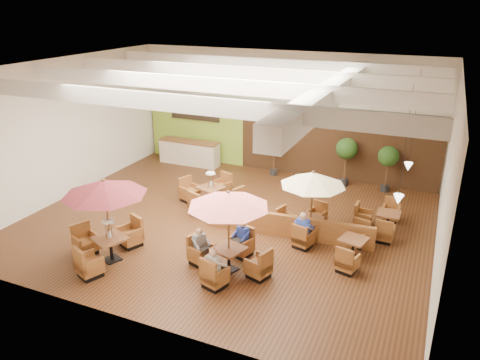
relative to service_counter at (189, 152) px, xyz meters
The scene contains 17 objects.
room 6.78m from the service_counter, 39.88° to the right, with size 14.04×14.00×5.52m.
service_counter is the anchor object (origin of this frame).
booth_divider 8.59m from the service_counter, 38.26° to the right, with size 5.78×0.18×0.80m, color brown.
table_0 9.29m from the service_counter, 76.11° to the right, with size 2.66×2.82×2.70m.
table_1 9.97m from the service_counter, 53.92° to the right, with size 2.65×2.65×2.57m.
table_2 8.95m from the service_counter, 33.72° to the right, with size 2.29×2.41×2.37m.
table_3 5.10m from the service_counter, 51.17° to the right, with size 2.75×2.75×1.54m.
table_4 10.76m from the service_counter, 32.74° to the right, with size 0.93×2.40×0.86m.
table_5 10.17m from the service_counter, 19.98° to the right, with size 1.52×2.27×0.85m.
topiary_0 4.38m from the service_counter, ahead, with size 0.85×0.85×1.97m.
topiary_1 7.59m from the service_counter, ahead, with size 0.91×0.91×2.11m.
topiary_2 9.28m from the service_counter, ahead, with size 0.85×0.85×1.97m.
diner_0 10.67m from the service_counter, 56.90° to the right, with size 0.42×0.38×0.77m.
diner_1 9.15m from the service_counter, 50.45° to the right, with size 0.40×0.37×0.72m.
diner_2 9.37m from the service_counter, 58.57° to the right, with size 0.38×0.40×0.72m.
diner_3 9.43m from the service_counter, 37.90° to the right, with size 0.42×0.36×0.81m.
diner_4 9.43m from the service_counter, 37.90° to the right, with size 0.38×0.33×0.71m.
Camera 1 is at (6.54, -13.79, 7.52)m, focal length 35.00 mm.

